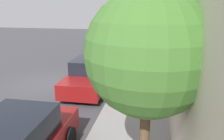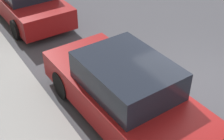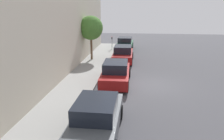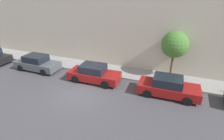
{
  "view_description": "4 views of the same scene",
  "coord_description": "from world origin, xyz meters",
  "px_view_note": "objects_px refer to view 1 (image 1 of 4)",
  "views": [
    {
      "loc": [
        5.41,
        -10.11,
        3.96
      ],
      "look_at": [
        3.37,
        -0.01,
        1.0
      ],
      "focal_mm": 35.0,
      "sensor_mm": 36.0,
      "label": 1
    },
    {
      "loc": [
        5.41,
        4.21,
        5.07
      ],
      "look_at": [
        2.27,
        -0.59,
        1.0
      ],
      "focal_mm": 50.0,
      "sensor_mm": 36.0,
      "label": 2
    },
    {
      "loc": [
        0.82,
        14.12,
        5.07
      ],
      "look_at": [
        2.5,
        0.16,
        1.0
      ],
      "focal_mm": 35.0,
      "sensor_mm": 36.0,
      "label": 3
    },
    {
      "loc": [
        -9.95,
        -6.45,
        7.44
      ],
      "look_at": [
        2.99,
        -1.5,
        1.0
      ],
      "focal_mm": 28.0,
      "sensor_mm": 36.0,
      "label": 4
    }
  ],
  "objects_px": {
    "parked_sedan_third": "(90,74)",
    "street_tree": "(148,55)",
    "parked_sedan_fourth": "(116,51)",
    "parked_sedan_fifth": "(125,40)"
  },
  "relations": [
    {
      "from": "parked_sedan_third",
      "to": "street_tree",
      "type": "distance_m",
      "value": 7.34
    },
    {
      "from": "parked_sedan_fourth",
      "to": "parked_sedan_fifth",
      "type": "bearing_deg",
      "value": 92.06
    },
    {
      "from": "parked_sedan_third",
      "to": "parked_sedan_fifth",
      "type": "distance_m",
      "value": 12.61
    },
    {
      "from": "parked_sedan_fifth",
      "to": "street_tree",
      "type": "xyz_separation_m",
      "value": [
        3.11,
        -18.84,
        2.44
      ]
    },
    {
      "from": "parked_sedan_third",
      "to": "street_tree",
      "type": "relative_size",
      "value": 1.09
    },
    {
      "from": "parked_sedan_third",
      "to": "parked_sedan_fifth",
      "type": "relative_size",
      "value": 1.0
    },
    {
      "from": "parked_sedan_third",
      "to": "street_tree",
      "type": "bearing_deg",
      "value": -64.23
    },
    {
      "from": "parked_sedan_third",
      "to": "parked_sedan_fifth",
      "type": "bearing_deg",
      "value": 90.47
    },
    {
      "from": "parked_sedan_fourth",
      "to": "street_tree",
      "type": "bearing_deg",
      "value": -77.08
    },
    {
      "from": "parked_sedan_fourth",
      "to": "parked_sedan_fifth",
      "type": "relative_size",
      "value": 0.99
    }
  ]
}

